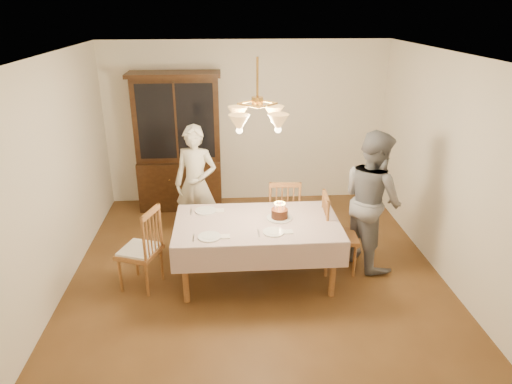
{
  "coord_description": "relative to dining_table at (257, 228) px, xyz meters",
  "views": [
    {
      "loc": [
        -0.35,
        -4.72,
        3.09
      ],
      "look_at": [
        0.0,
        0.2,
        1.05
      ],
      "focal_mm": 32.0,
      "sensor_mm": 36.0,
      "label": 1
    }
  ],
  "objects": [
    {
      "name": "ground",
      "position": [
        0.0,
        0.0,
        -0.68
      ],
      "size": [
        5.0,
        5.0,
        0.0
      ],
      "primitive_type": "plane",
      "color": "#523317",
      "rests_on": "ground"
    },
    {
      "name": "room_shell",
      "position": [
        0.0,
        0.0,
        0.9
      ],
      "size": [
        5.0,
        5.0,
        5.0
      ],
      "color": "white",
      "rests_on": "ground"
    },
    {
      "name": "dining_table",
      "position": [
        0.0,
        0.0,
        0.0
      ],
      "size": [
        1.9,
        1.1,
        0.76
      ],
      "color": "brown",
      "rests_on": "ground"
    },
    {
      "name": "china_hutch",
      "position": [
        -1.08,
        2.25,
        0.36
      ],
      "size": [
        1.38,
        0.54,
        2.16
      ],
      "color": "black",
      "rests_on": "ground"
    },
    {
      "name": "chair_far_side",
      "position": [
        0.41,
        0.78,
        -0.24
      ],
      "size": [
        0.47,
        0.45,
        1.0
      ],
      "color": "brown",
      "rests_on": "ground"
    },
    {
      "name": "chair_left_end",
      "position": [
        -1.36,
        -0.06,
        -0.23
      ],
      "size": [
        0.55,
        0.56,
        1.0
      ],
      "color": "brown",
      "rests_on": "ground"
    },
    {
      "name": "chair_right_end",
      "position": [
        1.01,
        0.15,
        -0.24
      ],
      "size": [
        0.45,
        0.47,
        1.0
      ],
      "color": "brown",
      "rests_on": "ground"
    },
    {
      "name": "elderly_woman",
      "position": [
        -0.76,
        1.1,
        0.13
      ],
      "size": [
        0.68,
        0.54,
        1.63
      ],
      "primitive_type": "imported",
      "rotation": [
        0.0,
        0.0,
        -0.29
      ],
      "color": "beige",
      "rests_on": "ground"
    },
    {
      "name": "adult_in_grey",
      "position": [
        1.44,
        0.3,
        0.18
      ],
      "size": [
        0.9,
        1.01,
        1.74
      ],
      "primitive_type": "imported",
      "rotation": [
        0.0,
        0.0,
        1.9
      ],
      "color": "slate",
      "rests_on": "ground"
    },
    {
      "name": "birthday_cake",
      "position": [
        0.27,
        0.07,
        0.13
      ],
      "size": [
        0.3,
        0.3,
        0.2
      ],
      "color": "white",
      "rests_on": "dining_table"
    },
    {
      "name": "place_setting_near_left",
      "position": [
        -0.53,
        -0.34,
        0.08
      ],
      "size": [
        0.4,
        0.25,
        0.02
      ],
      "color": "white",
      "rests_on": "dining_table"
    },
    {
      "name": "place_setting_near_right",
      "position": [
        0.17,
        -0.28,
        0.08
      ],
      "size": [
        0.39,
        0.24,
        0.02
      ],
      "color": "white",
      "rests_on": "dining_table"
    },
    {
      "name": "place_setting_far_left",
      "position": [
        -0.59,
        0.34,
        0.08
      ],
      "size": [
        0.41,
        0.26,
        0.02
      ],
      "color": "white",
      "rests_on": "dining_table"
    },
    {
      "name": "chandelier",
      "position": [
        -0.0,
        -0.0,
        1.29
      ],
      "size": [
        0.62,
        0.62,
        0.73
      ],
      "color": "#BF8C3F",
      "rests_on": "ground"
    }
  ]
}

